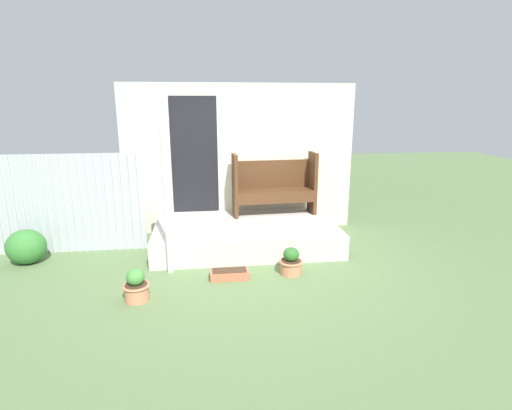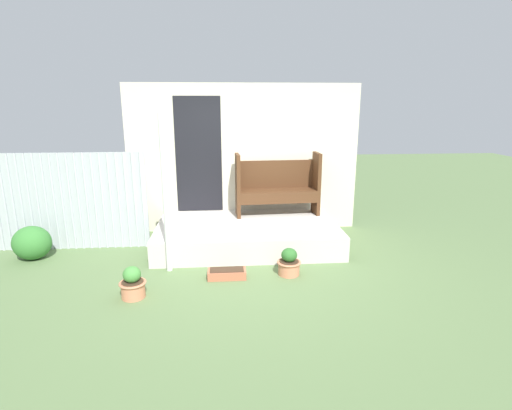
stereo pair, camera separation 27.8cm
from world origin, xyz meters
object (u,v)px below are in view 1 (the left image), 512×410
object	(u,v)px
support_post	(166,196)
bench	(274,184)
flower_pot_middle	(291,262)
shrub_by_fence	(26,247)
planter_box_rect	(229,274)
flower_pot_left	(136,287)

from	to	relation	value
support_post	bench	world-z (taller)	support_post
flower_pot_middle	shrub_by_fence	size ratio (longest dim) A/B	0.69
support_post	bench	distance (m)	2.23
planter_box_rect	shrub_by_fence	distance (m)	3.03
planter_box_rect	shrub_by_fence	world-z (taller)	shrub_by_fence
support_post	flower_pot_middle	xyz separation A→B (m)	(1.64, -0.27, -0.92)
support_post	flower_pot_left	bearing A→B (deg)	-113.37
bench	shrub_by_fence	size ratio (longest dim) A/B	2.63
shrub_by_fence	support_post	bearing A→B (deg)	-15.81
flower_pot_middle	planter_box_rect	world-z (taller)	flower_pot_middle
flower_pot_middle	planter_box_rect	distance (m)	0.85
support_post	shrub_by_fence	size ratio (longest dim) A/B	3.93
bench	planter_box_rect	distance (m)	2.15
flower_pot_left	shrub_by_fence	xyz separation A→B (m)	(-1.75, 1.36, 0.08)
shrub_by_fence	flower_pot_left	bearing A→B (deg)	-37.77
bench	flower_pot_middle	bearing A→B (deg)	-94.71
flower_pot_left	flower_pot_middle	xyz separation A→B (m)	(1.97, 0.50, -0.01)
shrub_by_fence	flower_pot_middle	bearing A→B (deg)	-13.01
flower_pot_left	shrub_by_fence	world-z (taller)	shrub_by_fence
bench	planter_box_rect	bearing A→B (deg)	-120.03
bench	flower_pot_left	bearing A→B (deg)	-135.46
support_post	flower_pot_left	size ratio (longest dim) A/B	5.46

